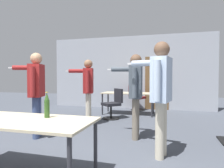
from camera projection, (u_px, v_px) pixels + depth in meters
back_wall at (130, 73)px, 8.04m from camera, size 6.52×0.12×2.90m
conference_table_near at (19, 124)px, 2.49m from camera, size 1.88×0.83×0.73m
conference_table_far at (128, 95)px, 6.75m from camera, size 1.75×0.79×0.73m
person_right_polo at (88, 85)px, 5.31m from camera, size 0.89×0.62×1.72m
person_left_plaid at (135, 88)px, 4.05m from camera, size 0.80×0.62×1.72m
person_center_tall at (160, 87)px, 3.11m from camera, size 0.78×0.76×1.81m
person_near_casual at (36, 86)px, 4.12m from camera, size 0.90×0.59×1.76m
office_chair_side_rolled at (136, 98)px, 7.60m from camera, size 0.66×0.62×0.94m
office_chair_mid_tucked at (113, 105)px, 6.04m from camera, size 0.69×0.68×0.90m
beer_bottle at (47, 106)px, 2.58m from camera, size 0.07×0.07×0.33m
drink_cup at (138, 92)px, 6.53m from camera, size 0.08×0.08×0.09m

